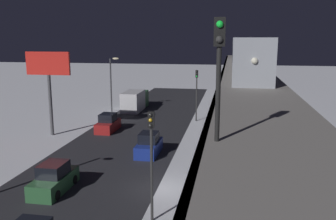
# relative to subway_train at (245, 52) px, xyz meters

# --- Properties ---
(ground_plane) EXTENTS (240.00, 240.00, 0.00)m
(ground_plane) POSITION_rel_subway_train_xyz_m (6.09, 20.20, -8.70)
(ground_plane) COLOR white
(avenue_asphalt) EXTENTS (11.00, 100.61, 0.01)m
(avenue_asphalt) POSITION_rel_subway_train_xyz_m (11.79, 20.20, -8.69)
(avenue_asphalt) COLOR #28282D
(avenue_asphalt) RESTS_ON ground_plane
(elevated_railway) EXTENTS (5.00, 100.61, 6.92)m
(elevated_railway) POSITION_rel_subway_train_xyz_m (0.09, 20.20, -2.75)
(elevated_railway) COLOR gray
(elevated_railway) RESTS_ON ground_plane
(subway_train) EXTENTS (2.94, 36.87, 3.40)m
(subway_train) POSITION_rel_subway_train_xyz_m (0.00, 0.00, 0.00)
(subway_train) COLOR #999EA8
(subway_train) RESTS_ON elevated_railway
(rail_signal) EXTENTS (0.36, 0.41, 4.00)m
(rail_signal) POSITION_rel_subway_train_xyz_m (1.90, 31.64, 0.95)
(rail_signal) COLOR black
(rail_signal) RESTS_ON elevated_railway
(sedan_green) EXTENTS (1.91, 4.28, 1.97)m
(sedan_green) POSITION_rel_subway_train_xyz_m (13.19, 21.80, -7.91)
(sedan_green) COLOR #2D6038
(sedan_green) RESTS_ON ground_plane
(sedan_blue) EXTENTS (1.80, 4.05, 1.97)m
(sedan_blue) POSITION_rel_subway_train_xyz_m (8.59, 12.90, -7.90)
(sedan_blue) COLOR navy
(sedan_blue) RESTS_ON ground_plane
(sedan_red) EXTENTS (1.80, 4.11, 1.97)m
(sedan_red) POSITION_rel_subway_train_xyz_m (14.99, 5.61, -7.90)
(sedan_red) COLOR #A51E1E
(sedan_red) RESTS_ON ground_plane
(box_truck) EXTENTS (2.40, 7.40, 2.80)m
(box_truck) POSITION_rel_subway_train_xyz_m (15.19, -6.76, -7.35)
(box_truck) COLOR #2D6038
(box_truck) RESTS_ON ground_plane
(traffic_light_near) EXTENTS (0.32, 0.44, 6.40)m
(traffic_light_near) POSITION_rel_subway_train_xyz_m (5.69, 24.72, -4.50)
(traffic_light_near) COLOR #2D2D2D
(traffic_light_near) RESTS_ON ground_plane
(traffic_light_mid) EXTENTS (0.32, 0.44, 6.40)m
(traffic_light_mid) POSITION_rel_subway_train_xyz_m (5.69, -1.08, -4.50)
(traffic_light_mid) COLOR #2D2D2D
(traffic_light_mid) RESTS_ON ground_plane
(commercial_billboard) EXTENTS (4.80, 0.36, 8.90)m
(commercial_billboard) POSITION_rel_subway_train_xyz_m (20.33, 8.36, -1.87)
(commercial_billboard) COLOR #4C4C51
(commercial_billboard) RESTS_ON ground_plane
(street_lamp_far) EXTENTS (1.35, 0.44, 7.65)m
(street_lamp_far) POSITION_rel_subway_train_xyz_m (17.87, -4.80, -3.88)
(street_lamp_far) COLOR #38383D
(street_lamp_far) RESTS_ON ground_plane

